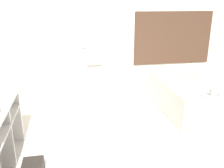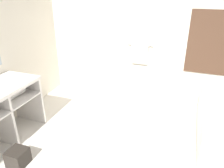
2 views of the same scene
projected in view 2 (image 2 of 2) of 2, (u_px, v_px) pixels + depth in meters
wall_back_with_blinds at (160, 35)px, 4.01m from camera, size 7.40×0.13×2.70m
waste_bin at (18, 157)px, 2.87m from camera, size 0.24×0.24×0.23m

